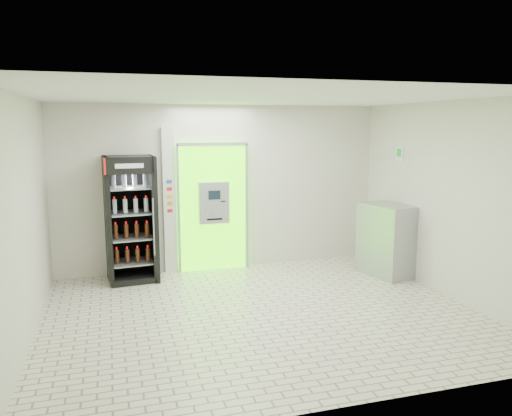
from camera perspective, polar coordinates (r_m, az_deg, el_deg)
name	(u,v)px	position (r m, az deg, el deg)	size (l,w,h in m)	color
ground	(262,313)	(7.21, 0.69, -11.94)	(6.00, 6.00, 0.00)	beige
room_shell	(262,184)	(6.76, 0.72, 2.76)	(6.00, 6.00, 6.00)	silver
atm_assembly	(213,206)	(9.13, -4.96, 0.19)	(1.30, 0.24, 2.33)	#46EE00
pillar	(169,201)	(9.02, -9.87, 0.81)	(0.22, 0.11, 2.60)	silver
beverage_cooler	(131,221)	(8.72, -14.11, -1.49)	(0.86, 0.80, 2.13)	black
steel_cabinet	(387,240)	(9.11, 14.78, -3.54)	(0.84, 1.07, 1.27)	#989B9F
exit_sign	(399,154)	(9.28, 16.08, 5.92)	(0.02, 0.22, 0.26)	white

